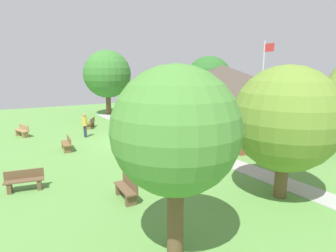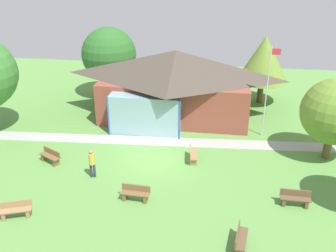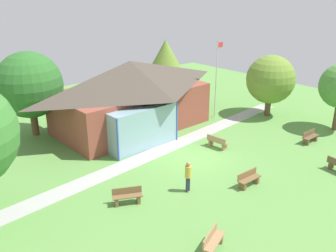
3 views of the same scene
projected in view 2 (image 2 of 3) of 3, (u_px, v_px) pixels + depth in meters
The scene contains 14 objects.
ground_plane at pixel (155, 159), 22.91m from camera, with size 44.00×44.00×0.00m, color #609947.
pavilion at pixel (174, 83), 27.98m from camera, with size 12.00×7.77×5.15m.
footpath at pixel (162, 141), 24.98m from camera, with size 25.55×1.30×0.03m, color #ADADA8.
flagpole at pixel (267, 89), 24.45m from camera, with size 0.64×0.08×6.29m.
bench_lawn_far_right at pixel (295, 199), 18.45m from camera, with size 1.51×0.46×0.84m.
bench_mid_left at pixel (51, 156), 22.33m from camera, with size 1.53×1.09×0.84m.
bench_front_left at pixel (16, 210), 17.61m from camera, with size 1.56×0.94×0.84m.
bench_front_center at pixel (135, 194), 18.85m from camera, with size 1.52×0.52×0.84m.
bench_front_right at pixel (240, 239), 15.80m from camera, with size 0.65×1.55×0.84m.
bench_rear_near_path at pixel (192, 155), 22.53m from camera, with size 0.59×1.54×0.84m.
visitor_strolling_lawn at pixel (92, 161), 20.59m from camera, with size 0.34×0.34×1.74m.
tree_behind_pavilion_right at pixel (264, 59), 30.09m from camera, with size 4.20×4.20×5.72m.
tree_east_hedge at pixel (335, 112), 21.73m from camera, with size 3.97×3.97×5.09m.
tree_behind_pavilion_left at pixel (109, 55), 31.58m from camera, with size 4.68×4.68×6.11m.
Camera 2 is at (3.74, -19.60, 11.46)m, focal length 39.36 mm.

